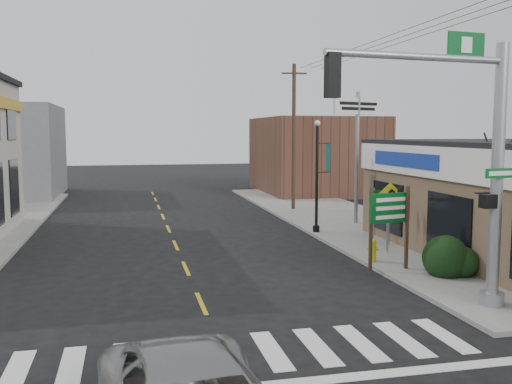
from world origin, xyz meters
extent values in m
plane|color=black|center=(0.00, 0.00, 0.00)|extent=(140.00, 140.00, 0.00)
cube|color=slate|center=(9.00, 13.00, 0.07)|extent=(6.00, 38.00, 0.13)
cube|color=gold|center=(0.00, 8.00, 0.01)|extent=(0.12, 56.00, 0.01)
cube|color=silver|center=(0.00, 0.40, 0.01)|extent=(11.00, 2.20, 0.01)
cube|color=brown|center=(12.00, 30.00, 2.80)|extent=(8.00, 10.00, 5.60)
cylinder|color=#919599|center=(7.20, 1.81, 3.42)|extent=(0.31, 0.31, 6.59)
cylinder|color=#919599|center=(4.78, 1.81, 6.28)|extent=(4.83, 0.18, 0.18)
cube|color=black|center=(2.57, 1.81, 5.79)|extent=(0.31, 0.24, 0.99)
cube|color=#074F1D|center=(7.20, 1.59, 3.53)|extent=(1.04, 0.04, 0.24)
cube|color=#074F1D|center=(6.10, 1.81, 6.61)|extent=(1.04, 0.05, 0.60)
cube|color=black|center=(6.95, 1.76, 2.82)|extent=(0.35, 0.29, 0.35)
cube|color=#43301F|center=(5.68, 5.89, 1.47)|extent=(0.10, 0.10, 2.68)
cube|color=#43301F|center=(6.92, 5.89, 1.47)|extent=(0.10, 0.10, 2.68)
cube|color=#0E4812|center=(6.30, 5.83, 2.14)|extent=(1.53, 0.05, 0.96)
cylinder|color=#C2BF0C|center=(6.30, 7.07, 0.45)|extent=(0.23, 0.23, 0.63)
sphere|color=#C2BF0C|center=(6.30, 7.07, 0.80)|extent=(0.25, 0.25, 0.25)
cylinder|color=gray|center=(8.20, 9.75, 1.25)|extent=(0.05, 0.05, 2.25)
cube|color=#CDD310|center=(8.20, 9.72, 2.11)|extent=(0.95, 0.03, 0.95)
cylinder|color=black|center=(6.30, 13.02, 2.50)|extent=(0.13, 0.13, 4.75)
sphere|color=silver|center=(6.30, 13.02, 4.93)|extent=(0.26, 0.26, 0.26)
cube|color=#145150|center=(6.80, 13.02, 3.42)|extent=(0.02, 0.50, 1.28)
cylinder|color=gray|center=(9.00, 14.99, 3.29)|extent=(0.19, 0.19, 6.32)
cube|color=silver|center=(9.00, 14.99, 5.78)|extent=(2.97, 0.18, 0.79)
cylinder|color=black|center=(10.25, 5.35, 1.83)|extent=(0.21, 0.21, 3.41)
ellipsoid|color=#1C3216|center=(7.71, 4.84, 0.66)|extent=(1.42, 1.42, 1.06)
ellipsoid|color=#1D3214|center=(10.72, 7.06, 0.50)|extent=(0.97, 0.97, 0.73)
cylinder|color=#3B301C|center=(7.50, 20.63, 4.25)|extent=(0.22, 0.22, 8.24)
cube|color=#3B301C|center=(7.50, 20.63, 7.84)|extent=(1.43, 0.09, 0.09)
camera|label=1|loc=(-1.86, -10.72, 4.55)|focal=40.00mm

